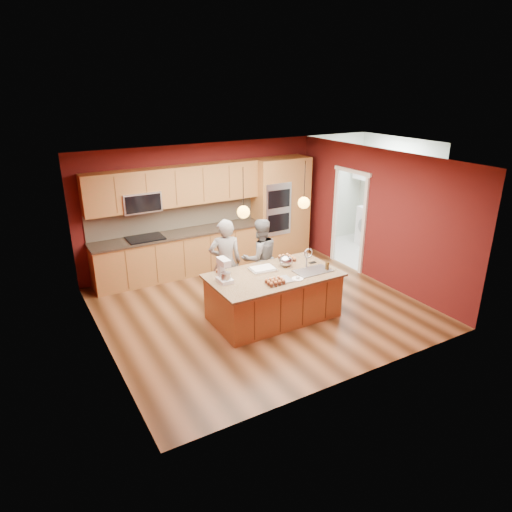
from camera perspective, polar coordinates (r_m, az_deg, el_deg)
floor at (r=8.48m, az=0.45°, el=-6.43°), size 5.50×5.50×0.00m
ceiling at (r=7.62m, az=0.51°, el=11.90°), size 5.50×5.50×0.00m
wall_back at (r=10.09m, az=-6.76°, el=6.19°), size 5.50×0.00×5.50m
wall_front at (r=6.08m, az=12.53°, el=-4.41°), size 5.50×0.00×5.50m
wall_left at (r=7.05m, az=-19.19°, el=-1.48°), size 0.00×5.00×5.00m
wall_right at (r=9.57m, az=14.88°, el=4.81°), size 0.00×5.00×5.00m
cabinet_run at (r=9.73m, az=-9.74°, el=3.22°), size 3.74×0.64×2.30m
oven_column at (r=10.72m, az=3.07°, el=6.09°), size 1.30×0.62×2.30m
doorway_trim at (r=10.20m, az=11.53°, el=4.32°), size 0.08×1.11×2.20m
laundry_room at (r=11.38m, az=16.81°, el=10.24°), size 2.60×2.70×2.70m
pendant_left at (r=7.14m, az=-1.58°, el=5.55°), size 0.20×0.20×0.80m
pendant_right at (r=7.73m, az=6.00°, el=6.66°), size 0.20×0.20×0.80m
island at (r=7.98m, az=2.30°, el=-4.91°), size 2.23×1.25×1.20m
person_left at (r=8.30m, az=-3.85°, el=-0.86°), size 0.69×0.55×1.65m
person_right at (r=8.64m, az=0.51°, el=-0.28°), size 0.79×0.64×1.54m
stand_mixer at (r=7.47m, az=-4.01°, el=-2.00°), size 0.21×0.30×0.40m
sheet_cake at (r=7.96m, az=0.82°, el=-1.63°), size 0.47×0.37×0.05m
cooling_rack at (r=7.55m, az=2.98°, el=-3.06°), size 0.42×0.32×0.02m
mixing_bowl at (r=8.12m, az=3.72°, el=-0.63°), size 0.24×0.24×0.21m
plate at (r=7.64m, az=5.21°, el=-2.85°), size 0.20×0.20×0.01m
tumbler at (r=8.06m, az=8.88°, el=-1.24°), size 0.07×0.07×0.14m
phone at (r=8.35m, az=7.09°, el=-0.82°), size 0.13×0.07×0.01m
cupcakes_left at (r=7.83m, az=-4.42°, el=-2.01°), size 0.15×0.22×0.07m
cupcakes_rack at (r=7.42m, az=2.40°, el=-3.14°), size 0.32×0.24×0.07m
cupcakes_right at (r=8.42m, az=3.92°, el=-0.27°), size 0.25×0.33×0.07m
washer at (r=11.33m, az=17.00°, el=2.86°), size 0.78×0.80×1.11m
dryer at (r=11.86m, az=14.40°, el=3.61°), size 0.66×0.68×0.98m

